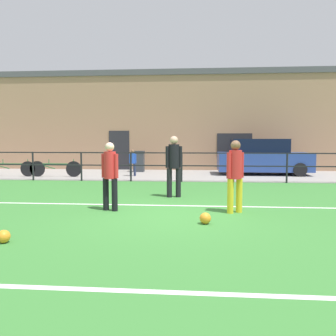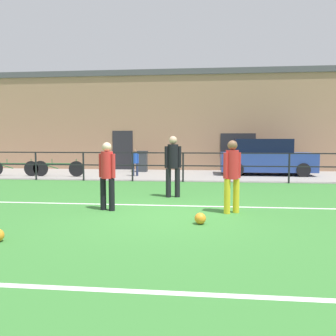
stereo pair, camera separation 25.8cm
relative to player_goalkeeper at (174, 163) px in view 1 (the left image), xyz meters
name	(u,v)px [view 1 (the left image)]	position (x,y,z in m)	size (l,w,h in m)	color
ground	(169,216)	(0.06, -2.39, -1.02)	(60.00, 44.00, 0.04)	#387A33
field_line_touchline	(173,205)	(0.06, -1.29, -1.00)	(36.00, 0.11, 0.00)	white
field_line_hash	(140,291)	(0.06, -6.31, -1.00)	(36.00, 0.11, 0.00)	white
pavement_strip	(184,175)	(0.06, 6.11, -0.99)	(48.00, 5.00, 0.02)	gray
perimeter_fence	(182,163)	(0.06, 3.61, -0.25)	(36.07, 0.07, 1.15)	black
clubhouse_facade	(187,121)	(0.06, 9.81, 1.66)	(28.00, 2.56, 5.30)	#A37A5B
player_goalkeeper	(174,163)	(0.00, 0.00, 0.00)	(0.47, 0.31, 1.76)	black
player_striker	(235,172)	(1.53, -2.03, -0.06)	(0.40, 0.29, 1.64)	gold
player_winger	(110,172)	(-1.35, -2.03, -0.09)	(0.42, 0.28, 1.60)	black
soccer_ball_match	(4,236)	(-2.44, -4.70, -0.89)	(0.21, 0.21, 0.21)	orange
soccer_ball_spare	(205,218)	(0.84, -3.15, -0.88)	(0.23, 0.23, 0.23)	orange
spectator_child	(133,161)	(-2.20, 5.41, -0.31)	(0.32, 0.21, 1.18)	#232D4C
parked_car_red	(262,158)	(3.67, 6.66, -0.20)	(4.19, 1.92, 1.65)	#28428E
bicycle_parked_0	(55,169)	(-5.52, 4.81, -0.62)	(2.33, 0.04, 0.77)	black
bicycle_parked_1	(9,168)	(-7.61, 4.81, -0.63)	(2.35, 0.04, 0.76)	black
trash_bin_0	(139,161)	(-2.27, 7.44, -0.45)	(0.55, 0.47, 1.05)	#33383D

